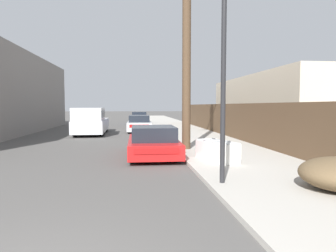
{
  "coord_description": "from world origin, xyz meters",
  "views": [
    {
      "loc": [
        1.41,
        -2.68,
        1.97
      ],
      "look_at": [
        3.04,
        11.1,
        1.04
      ],
      "focal_mm": 32.0,
      "sensor_mm": 36.0,
      "label": 1
    }
  ],
  "objects_px": {
    "parked_sports_car_red": "(153,142)",
    "pickup_truck": "(91,121)",
    "car_parked_mid": "(139,124)",
    "street_lamp": "(223,71)",
    "car_parked_far": "(140,118)",
    "discarded_fridge": "(217,151)",
    "utility_pole": "(187,43)"
  },
  "relations": [
    {
      "from": "car_parked_far",
      "to": "utility_pole",
      "type": "xyz_separation_m",
      "value": [
        1.55,
        -20.41,
        4.04
      ]
    },
    {
      "from": "parked_sports_car_red",
      "to": "car_parked_mid",
      "type": "relative_size",
      "value": 1.01
    },
    {
      "from": "parked_sports_car_red",
      "to": "car_parked_far",
      "type": "distance_m",
      "value": 21.44
    },
    {
      "from": "car_parked_far",
      "to": "street_lamp",
      "type": "height_order",
      "value": "street_lamp"
    },
    {
      "from": "parked_sports_car_red",
      "to": "car_parked_far",
      "type": "relative_size",
      "value": 0.95
    },
    {
      "from": "car_parked_far",
      "to": "utility_pole",
      "type": "bearing_deg",
      "value": -83.27
    },
    {
      "from": "parked_sports_car_red",
      "to": "street_lamp",
      "type": "relative_size",
      "value": 0.96
    },
    {
      "from": "pickup_truck",
      "to": "street_lamp",
      "type": "height_order",
      "value": "street_lamp"
    },
    {
      "from": "discarded_fridge",
      "to": "utility_pole",
      "type": "distance_m",
      "value": 5.15
    },
    {
      "from": "car_parked_mid",
      "to": "pickup_truck",
      "type": "height_order",
      "value": "pickup_truck"
    },
    {
      "from": "car_parked_mid",
      "to": "street_lamp",
      "type": "height_order",
      "value": "street_lamp"
    },
    {
      "from": "utility_pole",
      "to": "street_lamp",
      "type": "height_order",
      "value": "utility_pole"
    },
    {
      "from": "car_parked_mid",
      "to": "pickup_truck",
      "type": "bearing_deg",
      "value": -146.56
    },
    {
      "from": "car_parked_mid",
      "to": "car_parked_far",
      "type": "height_order",
      "value": "car_parked_far"
    },
    {
      "from": "parked_sports_car_red",
      "to": "pickup_truck",
      "type": "relative_size",
      "value": 0.75
    },
    {
      "from": "discarded_fridge",
      "to": "parked_sports_car_red",
      "type": "bearing_deg",
      "value": 120.65
    },
    {
      "from": "parked_sports_car_red",
      "to": "pickup_truck",
      "type": "height_order",
      "value": "pickup_truck"
    },
    {
      "from": "parked_sports_car_red",
      "to": "street_lamp",
      "type": "distance_m",
      "value": 5.42
    },
    {
      "from": "car_parked_mid",
      "to": "discarded_fridge",
      "type": "bearing_deg",
      "value": -78.76
    },
    {
      "from": "car_parked_mid",
      "to": "utility_pole",
      "type": "relative_size",
      "value": 0.49
    },
    {
      "from": "street_lamp",
      "to": "discarded_fridge",
      "type": "bearing_deg",
      "value": 76.44
    },
    {
      "from": "street_lamp",
      "to": "parked_sports_car_red",
      "type": "bearing_deg",
      "value": 105.92
    },
    {
      "from": "parked_sports_car_red",
      "to": "utility_pole",
      "type": "relative_size",
      "value": 0.49
    },
    {
      "from": "discarded_fridge",
      "to": "parked_sports_car_red",
      "type": "relative_size",
      "value": 0.42
    },
    {
      "from": "car_parked_mid",
      "to": "pickup_truck",
      "type": "xyz_separation_m",
      "value": [
        -3.37,
        -2.12,
        0.32
      ]
    },
    {
      "from": "discarded_fridge",
      "to": "car_parked_mid",
      "type": "height_order",
      "value": "car_parked_mid"
    },
    {
      "from": "pickup_truck",
      "to": "car_parked_mid",
      "type": "bearing_deg",
      "value": -148.56
    },
    {
      "from": "utility_pole",
      "to": "street_lamp",
      "type": "relative_size",
      "value": 1.95
    },
    {
      "from": "car_parked_mid",
      "to": "pickup_truck",
      "type": "distance_m",
      "value": 3.99
    },
    {
      "from": "pickup_truck",
      "to": "street_lamp",
      "type": "relative_size",
      "value": 1.27
    },
    {
      "from": "discarded_fridge",
      "to": "street_lamp",
      "type": "xyz_separation_m",
      "value": [
        -0.69,
        -2.86,
        2.33
      ]
    },
    {
      "from": "discarded_fridge",
      "to": "car_parked_far",
      "type": "relative_size",
      "value": 0.4
    }
  ]
}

